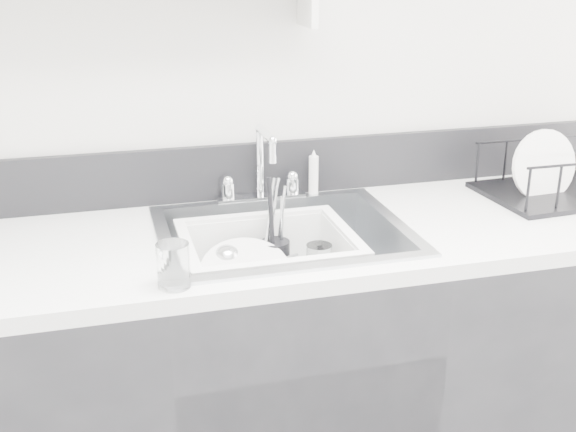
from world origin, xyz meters
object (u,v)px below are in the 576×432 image
object	(u,v)px
sink	(283,263)
dish_rack	(559,171)
counter_run	(283,384)
wash_tub	(268,265)

from	to	relation	value
sink	dish_rack	xyz separation A→B (m)	(0.86, 0.07, 0.16)
counter_run	sink	xyz separation A→B (m)	(0.00, 0.00, 0.37)
sink	wash_tub	bearing A→B (deg)	-156.13
wash_tub	sink	bearing A→B (deg)	23.87
sink	counter_run	bearing A→B (deg)	0.00
counter_run	dish_rack	size ratio (longest dim) A/B	7.60
wash_tub	dish_rack	size ratio (longest dim) A/B	1.05
counter_run	wash_tub	size ratio (longest dim) A/B	7.26
wash_tub	dish_rack	bearing A→B (deg)	5.79
wash_tub	counter_run	bearing A→B (deg)	23.87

